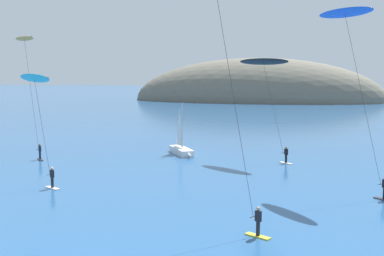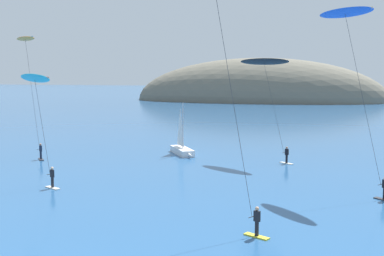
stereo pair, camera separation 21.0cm
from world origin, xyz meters
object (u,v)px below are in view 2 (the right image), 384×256
kitesurfer_blue (349,29)px  kitesurfer_cyan (36,88)px  kitesurfer_black (266,69)px  sailboat_near (183,149)px  kitesurfer_orange (27,49)px  kitesurfer_pink (220,16)px

kitesurfer_blue → kitesurfer_cyan: bearing=-169.4°
kitesurfer_black → sailboat_near: bearing=173.2°
kitesurfer_cyan → kitesurfer_blue: 24.63m
kitesurfer_black → kitesurfer_orange: (-25.09, -3.30, 2.08)m
sailboat_near → kitesurfer_black: kitesurfer_black is taller
kitesurfer_black → kitesurfer_blue: bearing=-56.2°
kitesurfer_pink → kitesurfer_orange: kitesurfer_pink is taller
kitesurfer_black → kitesurfer_pink: 22.17m
kitesurfer_cyan → kitesurfer_orange: kitesurfer_orange is taller
sailboat_near → kitesurfer_black: bearing=-6.8°
kitesurfer_orange → kitesurfer_blue: size_ratio=0.93×
kitesurfer_orange → kitesurfer_cyan: bearing=-54.5°
sailboat_near → kitesurfer_cyan: size_ratio=0.64×
kitesurfer_black → kitesurfer_pink: size_ratio=0.75×
kitesurfer_cyan → kitesurfer_orange: (-8.52, 11.93, 3.73)m
kitesurfer_cyan → sailboat_near: bearing=65.1°
kitesurfer_orange → kitesurfer_blue: 33.18m
sailboat_near → kitesurfer_pink: bearing=-69.7°
sailboat_near → kitesurfer_orange: kitesurfer_orange is taller
kitesurfer_cyan → kitesurfer_pink: size_ratio=0.64×
kitesurfer_black → kitesurfer_orange: kitesurfer_orange is taller
sailboat_near → kitesurfer_orange: size_ratio=0.44×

